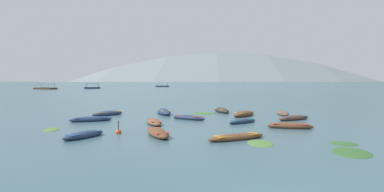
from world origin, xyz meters
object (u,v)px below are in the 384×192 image
(rowboat_4, at_px, (244,114))
(ferry_0, at_px, (92,88))
(rowboat_9, at_px, (158,133))
(rowboat_10, at_px, (108,114))
(rowboat_6, at_px, (164,112))
(rowboat_2, at_px, (243,121))
(rowboat_13, at_px, (283,113))
(rowboat_0, at_px, (154,122))
(ferry_2, at_px, (45,88))
(rowboat_7, at_px, (91,119))
(rowboat_11, at_px, (188,118))
(rowboat_12, at_px, (222,110))
(mooring_buoy, at_px, (119,132))
(rowboat_3, at_px, (290,126))
(rowboat_5, at_px, (84,135))
(ferry_1, at_px, (162,86))
(rowboat_8, at_px, (294,118))
(rowboat_1, at_px, (237,137))

(rowboat_4, distance_m, ferry_0, 121.85)
(rowboat_9, height_order, rowboat_10, rowboat_9)
(rowboat_6, bearing_deg, rowboat_2, -41.66)
(rowboat_2, height_order, rowboat_6, rowboat_6)
(rowboat_13, bearing_deg, rowboat_0, -149.54)
(rowboat_2, xyz_separation_m, ferry_2, (-71.96, 103.10, 0.30))
(rowboat_4, relative_size, rowboat_7, 1.03)
(rowboat_6, height_order, rowboat_11, rowboat_6)
(ferry_0, xyz_separation_m, ferry_2, (-17.03, -10.63, -0.00))
(rowboat_12, bearing_deg, rowboat_4, -61.41)
(rowboat_11, relative_size, rowboat_12, 0.91)
(rowboat_4, distance_m, mooring_buoy, 15.30)
(rowboat_3, bearing_deg, rowboat_5, -163.92)
(rowboat_3, height_order, ferry_1, ferry_1)
(rowboat_11, bearing_deg, rowboat_5, -124.58)
(rowboat_6, height_order, rowboat_7, rowboat_6)
(rowboat_0, xyz_separation_m, rowboat_4, (8.76, 6.34, 0.04))
(rowboat_6, distance_m, ferry_0, 116.51)
(rowboat_13, relative_size, mooring_buoy, 3.54)
(rowboat_3, xyz_separation_m, rowboat_11, (-8.36, 5.32, -0.02))
(rowboat_10, bearing_deg, rowboat_9, -58.97)
(rowboat_3, height_order, rowboat_8, rowboat_3)
(mooring_buoy, bearing_deg, ferry_1, 96.10)
(rowboat_5, distance_m, ferry_1, 162.90)
(rowboat_2, bearing_deg, rowboat_4, 80.64)
(rowboat_5, xyz_separation_m, rowboat_13, (17.09, 14.12, -0.01))
(rowboat_2, height_order, rowboat_7, rowboat_7)
(rowboat_4, relative_size, rowboat_8, 1.05)
(rowboat_0, xyz_separation_m, ferry_2, (-64.09, 104.01, 0.27))
(rowboat_11, bearing_deg, rowboat_0, -130.62)
(rowboat_6, xyz_separation_m, rowboat_12, (6.75, 2.22, -0.02))
(rowboat_0, height_order, rowboat_10, rowboat_10)
(ferry_1, bearing_deg, rowboat_2, -80.16)
(rowboat_8, bearing_deg, rowboat_4, 145.30)
(rowboat_9, xyz_separation_m, mooring_buoy, (-2.98, 0.84, -0.09))
(rowboat_3, bearing_deg, rowboat_1, -135.85)
(rowboat_10, relative_size, ferry_1, 0.46)
(rowboat_13, distance_m, mooring_buoy, 19.66)
(rowboat_2, distance_m, ferry_0, 126.30)
(rowboat_3, bearing_deg, rowboat_6, 138.73)
(rowboat_8, height_order, rowboat_10, rowboat_10)
(rowboat_4, bearing_deg, rowboat_2, -99.36)
(ferry_1, bearing_deg, rowboat_13, -77.68)
(rowboat_5, bearing_deg, rowboat_11, 55.42)
(rowboat_10, relative_size, rowboat_12, 0.91)
(rowboat_1, bearing_deg, rowboat_12, 89.27)
(rowboat_10, distance_m, rowboat_13, 19.51)
(ferry_1, bearing_deg, rowboat_3, -79.15)
(rowboat_11, xyz_separation_m, ferry_0, (-49.95, 111.29, 0.28))
(rowboat_4, relative_size, rowboat_10, 1.09)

